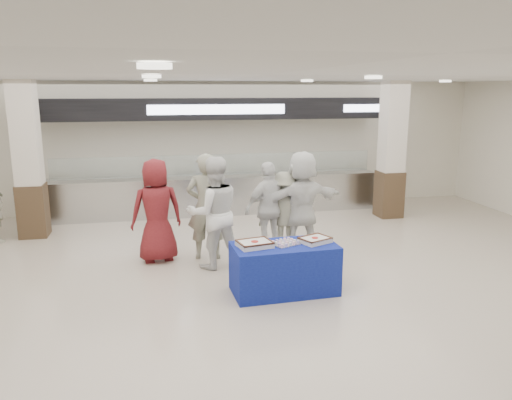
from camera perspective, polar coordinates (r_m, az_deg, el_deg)
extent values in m
plane|color=beige|center=(7.41, 1.20, -11.43)|extent=(14.00, 14.00, 0.00)
cube|color=#B8BCC0|center=(12.36, -4.48, 0.57)|extent=(8.00, 0.80, 0.90)
cube|color=#B8BCC0|center=(12.27, -4.52, 2.72)|extent=(8.00, 0.85, 0.04)
cube|color=white|center=(11.92, -4.36, 4.04)|extent=(7.60, 0.02, 0.50)
cube|color=black|center=(12.10, -4.66, 10.35)|extent=(8.40, 0.70, 0.50)
cube|color=white|center=(11.74, -4.43, 10.28)|extent=(3.20, 0.03, 0.22)
cube|color=white|center=(12.81, 12.96, 10.20)|extent=(1.40, 0.03, 0.18)
cube|color=#3C2B1B|center=(11.33, -24.12, -1.09)|extent=(0.55, 0.55, 1.10)
cube|color=silver|center=(11.10, -24.86, 6.96)|extent=(0.50, 0.50, 2.10)
cube|color=#3C2B1B|center=(12.38, 14.96, 0.68)|extent=(0.55, 0.55, 1.10)
cube|color=silver|center=(12.16, 15.39, 8.07)|extent=(0.50, 0.50, 2.10)
cube|color=navy|center=(7.58, 3.25, -7.82)|extent=(1.58, 0.84, 0.75)
cube|color=silver|center=(7.34, -0.15, -5.08)|extent=(0.54, 0.46, 0.07)
cube|color=#4A2615|center=(7.33, -0.15, -4.71)|extent=(0.54, 0.46, 0.02)
cylinder|color=#AD2018|center=(7.33, -0.15, -4.76)|extent=(0.13, 0.13, 0.01)
cube|color=silver|center=(7.60, 6.75, -4.58)|extent=(0.53, 0.48, 0.07)
cube|color=#4A2615|center=(7.59, 6.76, -4.25)|extent=(0.53, 0.48, 0.02)
cylinder|color=#AD2018|center=(7.59, 6.75, -4.31)|extent=(0.13, 0.13, 0.01)
cube|color=#B4B3B9|center=(7.46, 3.38, -5.05)|extent=(0.45, 0.40, 0.01)
imported|color=maroon|center=(8.95, -11.29, -1.19)|extent=(0.99, 0.73, 1.85)
imported|color=gray|center=(8.95, -5.72, -0.75)|extent=(0.75, 0.54, 1.92)
imported|color=white|center=(8.49, -4.84, -1.46)|extent=(1.02, 0.85, 1.92)
imported|color=white|center=(9.22, 1.51, -0.91)|extent=(1.09, 0.73, 1.73)
imported|color=gray|center=(9.42, 3.28, -1.31)|extent=(1.03, 0.66, 1.51)
imported|color=white|center=(9.34, 5.24, -0.19)|extent=(1.85, 0.87, 1.91)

